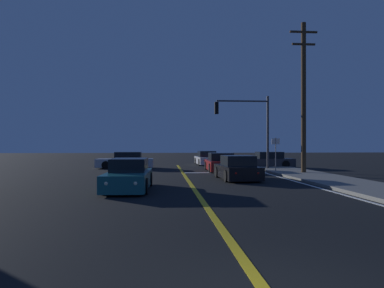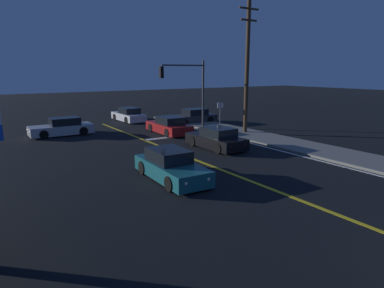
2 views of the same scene
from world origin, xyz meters
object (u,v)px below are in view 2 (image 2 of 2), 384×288
Objects in this scene: car_far_approaching_black at (216,139)px; car_side_waiting_red at (169,126)px; car_lead_oncoming_teal at (171,167)px; traffic_signal_near_right at (188,84)px; utility_pole_right at (247,67)px; street_sign_corner at (220,112)px; car_mid_block_silver at (62,128)px; car_distant_tail_charcoal at (193,117)px; car_following_oncoming_white at (129,115)px.

car_side_waiting_red is at bearing 87.32° from car_far_approaching_black.
car_far_approaching_black is at bearing -89.39° from car_side_waiting_red.
car_lead_oncoming_teal is 6.83m from car_far_approaching_black.
car_lead_oncoming_teal is 14.00m from traffic_signal_near_right.
utility_pole_right reaches higher than street_sign_corner.
traffic_signal_near_right is at bearing -107.01° from car_mid_block_silver.
utility_pole_right reaches higher than car_mid_block_silver.
car_distant_tail_charcoal is 0.99× the size of car_lead_oncoming_teal.
car_far_approaching_black is (-4.61, -9.76, -0.00)m from car_distant_tail_charcoal.
traffic_signal_near_right is at bearing 139.95° from car_distant_tail_charcoal.
car_distant_tail_charcoal is 1.05× the size of car_far_approaching_black.
street_sign_corner is (1.22, -2.80, -2.17)m from traffic_signal_near_right.
car_side_waiting_red is 7.99m from car_following_oncoming_white.
car_mid_block_silver is at bearing -81.71° from car_lead_oncoming_teal.
street_sign_corner is (-1.40, 1.41, -3.50)m from utility_pole_right.
car_mid_block_silver is 10.48m from traffic_signal_near_right.
car_following_oncoming_white is at bearing 109.73° from street_sign_corner.
utility_pole_right is 4.02m from street_sign_corner.
car_mid_block_silver is 12.22m from street_sign_corner.
car_side_waiting_red and car_following_oncoming_white have the same top height.
car_following_oncoming_white is at bearing 113.63° from utility_pole_right.
car_far_approaching_black is 8.16m from traffic_signal_near_right.
car_following_oncoming_white is 10.63m from street_sign_corner.
traffic_signal_near_right is at bearing -73.64° from car_following_oncoming_white.
car_distant_tail_charcoal is at bearing 62.74° from car_far_approaching_black.
traffic_signal_near_right is (9.54, -2.91, 3.21)m from car_mid_block_silver.
car_far_approaching_black is (7.16, -10.01, -0.00)m from car_mid_block_silver.
car_distant_tail_charcoal is at bearing -46.31° from car_following_oncoming_white.
car_lead_oncoming_teal is 0.98× the size of car_side_waiting_red.
street_sign_corner reaches higher than car_distant_tail_charcoal.
car_following_oncoming_white is (-0.05, 7.99, -0.00)m from car_side_waiting_red.
car_mid_block_silver is at bearing -16.95° from traffic_signal_near_right.
car_lead_oncoming_teal is 1.05× the size of car_far_approaching_black.
car_lead_oncoming_teal and car_following_oncoming_white have the same top height.
car_distant_tail_charcoal is at bearing -124.77° from car_lead_oncoming_teal.
street_sign_corner is (3.57, -9.95, 1.04)m from car_following_oncoming_white.
car_far_approaching_black is at bearing -144.49° from car_mid_block_silver.
traffic_signal_near_right is 3.75m from street_sign_corner.
car_lead_oncoming_teal is at bearing -146.94° from utility_pole_right.
car_side_waiting_red is at bearing -117.38° from car_mid_block_silver.
utility_pole_right is (0.38, -6.86, 4.54)m from car_distant_tail_charcoal.
car_mid_block_silver is 0.82× the size of traffic_signal_near_right.
car_side_waiting_red is (7.24, -3.74, 0.00)m from car_mid_block_silver.
car_mid_block_silver is 8.15m from car_side_waiting_red.
car_lead_oncoming_teal is 12.39m from street_sign_corner.
car_side_waiting_red is 1.08× the size of car_far_approaching_black.
utility_pole_right is at bearing -176.75° from car_distant_tail_charcoal.
car_side_waiting_red is at bearing -91.46° from car_following_oncoming_white.
car_far_approaching_black is 5.71m from street_sign_corner.
car_lead_oncoming_teal is at bearing -137.89° from street_sign_corner.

